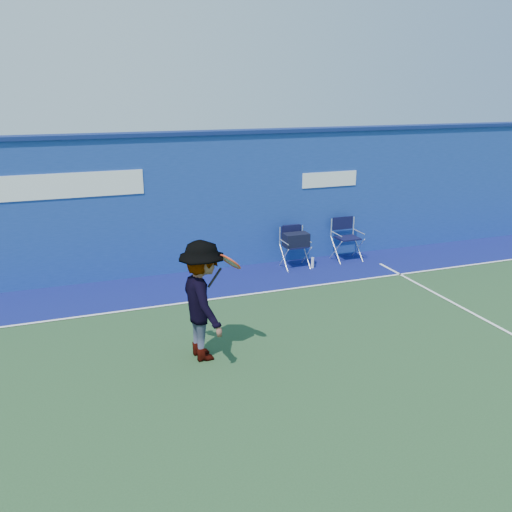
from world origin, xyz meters
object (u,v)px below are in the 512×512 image
object	(u,v)px
tennis_player	(203,301)
directors_chair_right	(347,247)
directors_chair_left	(295,250)
water_bottle	(312,263)

from	to	relation	value
tennis_player	directors_chair_right	bearing A→B (deg)	38.85
directors_chair_left	tennis_player	size ratio (longest dim) A/B	0.51
directors_chair_left	tennis_player	world-z (taller)	tennis_player
water_bottle	tennis_player	xyz separation A→B (m)	(-3.43, -3.31, 0.80)
directors_chair_left	water_bottle	bearing A→B (deg)	-28.21
water_bottle	tennis_player	world-z (taller)	tennis_player
directors_chair_left	directors_chair_right	size ratio (longest dim) A/B	0.95
directors_chair_right	tennis_player	distance (m)	5.76
directors_chair_right	water_bottle	distance (m)	1.09
directors_chair_right	water_bottle	world-z (taller)	directors_chair_right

